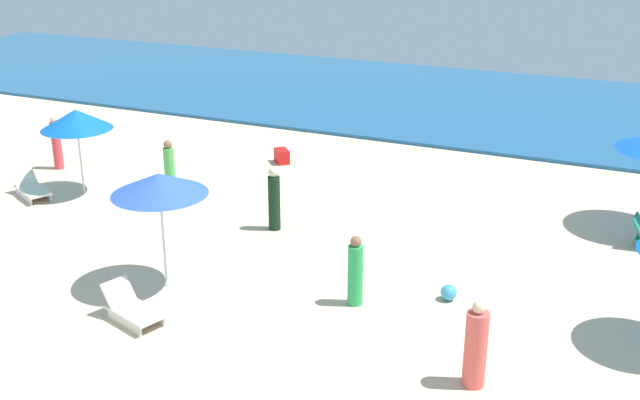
{
  "coord_description": "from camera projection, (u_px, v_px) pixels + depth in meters",
  "views": [
    {
      "loc": [
        6.6,
        -7.11,
        7.72
      ],
      "look_at": [
        -0.65,
        9.09,
        0.92
      ],
      "focal_mm": 44.06,
      "sensor_mm": 36.0,
      "label": 1
    }
  ],
  "objects": [
    {
      "name": "umbrella_0",
      "position": [
        159.0,
        184.0,
        15.94
      ],
      "size": [
        2.0,
        2.0,
        2.55
      ],
      "color": "silver",
      "rests_on": "ground_plane"
    },
    {
      "name": "beachgoer_3",
      "position": [
        274.0,
        199.0,
        19.39
      ],
      "size": [
        0.39,
        0.39,
        1.64
      ],
      "rotation": [
        0.0,
        0.0,
        3.53
      ],
      "color": "black",
      "rests_on": "ground_plane"
    },
    {
      "name": "beachgoer_1",
      "position": [
        170.0,
        169.0,
        21.68
      ],
      "size": [
        0.32,
        0.32,
        1.6
      ],
      "rotation": [
        0.0,
        0.0,
        3.21
      ],
      "color": "#4FB752",
      "rests_on": "ground_plane"
    },
    {
      "name": "beachgoer_2",
      "position": [
        476.0,
        347.0,
        13.1
      ],
      "size": [
        0.5,
        0.5,
        1.6
      ],
      "rotation": [
        0.0,
        0.0,
        2.76
      ],
      "color": "#E85A55",
      "rests_on": "ground_plane"
    },
    {
      "name": "ocean",
      "position": [
        483.0,
        104.0,
        31.44
      ],
      "size": [
        60.0,
        12.77,
        0.12
      ],
      "primitive_type": "cube",
      "color": "#1D5586",
      "rests_on": "ground_plane"
    },
    {
      "name": "beachgoer_5",
      "position": [
        355.0,
        272.0,
        15.79
      ],
      "size": [
        0.43,
        0.43,
        1.5
      ],
      "rotation": [
        0.0,
        0.0,
        4.12
      ],
      "color": "green",
      "rests_on": "ground_plane"
    },
    {
      "name": "beachgoer_4",
      "position": [
        57.0,
        144.0,
        23.84
      ],
      "size": [
        0.33,
        0.33,
        1.65
      ],
      "rotation": [
        0.0,
        0.0,
        4.89
      ],
      "color": "#E84147",
      "rests_on": "ground_plane"
    },
    {
      "name": "lounge_chair_0_0",
      "position": [
        132.0,
        309.0,
        15.31
      ],
      "size": [
        1.45,
        1.0,
        0.7
      ],
      "rotation": [
        0.0,
        0.0,
        1.25
      ],
      "color": "silver",
      "rests_on": "ground_plane"
    },
    {
      "name": "beach_ball_0",
      "position": [
        449.0,
        293.0,
        16.13
      ],
      "size": [
        0.34,
        0.34,
        0.34
      ],
      "primitive_type": "sphere",
      "color": "#389FCA",
      "rests_on": "ground_plane"
    },
    {
      "name": "cooler_box_1",
      "position": [
        282.0,
        156.0,
        24.57
      ],
      "size": [
        0.66,
        0.67,
        0.43
      ],
      "primitive_type": "cube",
      "rotation": [
        0.0,
        0.0,
        2.32
      ],
      "color": "red",
      "rests_on": "ground_plane"
    },
    {
      "name": "umbrella_4",
      "position": [
        76.0,
        119.0,
        21.31
      ],
      "size": [
        1.94,
        1.94,
        2.42
      ],
      "color": "silver",
      "rests_on": "ground_plane"
    },
    {
      "name": "lounge_chair_4_0",
      "position": [
        32.0,
        189.0,
        21.72
      ],
      "size": [
        1.52,
        1.19,
        0.59
      ],
      "rotation": [
        0.0,
        0.0,
        1.09
      ],
      "color": "silver",
      "rests_on": "ground_plane"
    }
  ]
}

